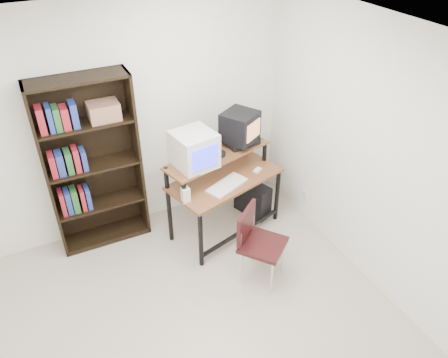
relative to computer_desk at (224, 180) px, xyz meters
name	(u,v)px	position (x,y,z in m)	size (l,w,h in m)	color
floor	(190,350)	(-1.00, -1.36, -0.70)	(4.00, 4.00, 0.01)	beige
ceiling	(170,65)	(-1.00, -1.36, 1.91)	(4.00, 4.00, 0.01)	white
back_wall	(112,126)	(-1.00, 0.64, 0.61)	(4.00, 0.01, 2.60)	white
right_wall	(392,173)	(1.00, -1.36, 0.61)	(0.01, 4.00, 2.60)	white
computer_desk	(224,180)	(0.00, 0.00, 0.00)	(1.38, 0.94, 0.98)	brown
crt_monitor	(194,150)	(-0.33, 0.02, 0.47)	(0.46, 0.46, 0.38)	silver
vcr	(241,141)	(0.31, 0.19, 0.32)	(0.36, 0.26, 0.08)	black
crt_tv	(240,126)	(0.28, 0.17, 0.52)	(0.47, 0.47, 0.33)	black
cd_spindle	(220,154)	(-0.01, 0.06, 0.30)	(0.12, 0.12, 0.05)	#26262B
keyboard	(227,186)	(-0.05, -0.17, 0.04)	(0.47, 0.21, 0.04)	silver
mousepad	(255,172)	(0.37, -0.05, 0.03)	(0.22, 0.18, 0.01)	black
mouse	(258,170)	(0.39, -0.06, 0.05)	(0.10, 0.06, 0.03)	white
desk_speaker	(186,195)	(-0.54, -0.22, 0.11)	(0.08, 0.07, 0.17)	silver
pc_tower	(253,198)	(0.45, 0.11, -0.48)	(0.20, 0.45, 0.42)	black
school_chair	(257,238)	(-0.04, -0.82, -0.18)	(0.58, 0.58, 0.83)	black
bookshelf	(92,163)	(-1.30, 0.50, 0.30)	(0.97, 0.33, 1.95)	black
wall_outlet	(305,195)	(0.99, -0.21, -0.39)	(0.02, 0.08, 0.12)	beige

